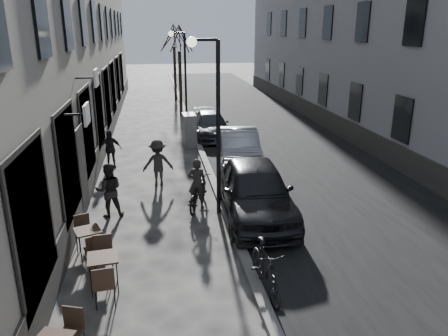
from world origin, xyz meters
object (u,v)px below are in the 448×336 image
object	(u,v)px
moped	(266,269)
car_far	(211,125)
pedestrian_far	(110,149)
tree_far	(174,36)
pedestrian_mid	(158,163)
bistro_set_b	(104,269)
car_mid	(239,147)
utility_cabinet	(189,130)
streetlamp_far	(182,69)
bicycle	(197,193)
tree_near	(179,38)
car_near	(255,190)
streetlamp_near	(212,109)
pedestrian_near	(109,190)
bistro_set_c	(89,240)

from	to	relation	value
moped	car_far	bearing A→B (deg)	83.67
pedestrian_far	moped	size ratio (longest dim) A/B	0.81
tree_far	pedestrian_mid	size ratio (longest dim) A/B	3.48
bistro_set_b	car_mid	bearing A→B (deg)	54.90
bistro_set_b	pedestrian_far	world-z (taller)	pedestrian_far
utility_cabinet	tree_far	bearing A→B (deg)	86.71
pedestrian_mid	car_mid	bearing A→B (deg)	-152.24
bistro_set_b	moped	distance (m)	3.40
streetlamp_far	car_far	xyz separation A→B (m)	(1.17, -2.63, -2.55)
bicycle	moped	size ratio (longest dim) A/B	0.98
tree_near	car_far	size ratio (longest dim) A/B	1.36
pedestrian_mid	bicycle	bearing A→B (deg)	114.51
tree_far	car_near	distance (m)	21.77
streetlamp_near	pedestrian_mid	xyz separation A→B (m)	(-1.55, 2.70, -2.34)
moped	pedestrian_mid	bearing A→B (deg)	103.03
moped	streetlamp_near	bearing A→B (deg)	93.42
pedestrian_mid	pedestrian_far	distance (m)	2.96
tree_far	utility_cabinet	size ratio (longest dim) A/B	3.75
pedestrian_far	car_far	xyz separation A→B (m)	(4.55, 4.34, -0.14)
streetlamp_near	car_mid	bearing A→B (deg)	69.87
streetlamp_far	car_near	world-z (taller)	streetlamp_far
streetlamp_far	tree_far	size ratio (longest dim) A/B	0.89
bicycle	car_near	xyz separation A→B (m)	(1.60, -0.91, 0.34)
bistro_set_b	utility_cabinet	distance (m)	11.60
pedestrian_far	car_far	bearing A→B (deg)	35.41
streetlamp_far	tree_near	xyz separation A→B (m)	(0.07, 3.00, 1.50)
bistro_set_b	pedestrian_far	size ratio (longest dim) A/B	1.04
car_far	car_near	bearing A→B (deg)	-89.15
utility_cabinet	pedestrian_near	bearing A→B (deg)	-114.66
car_far	moped	xyz separation A→B (m)	(-0.65, -13.61, -0.05)
car_near	moped	distance (m)	3.90
tree_far	car_far	bearing A→B (deg)	-84.60
utility_cabinet	car_near	size ratio (longest dim) A/B	0.32
bistro_set_b	bistro_set_c	size ratio (longest dim) A/B	1.08
car_near	car_mid	size ratio (longest dim) A/B	1.13
car_far	pedestrian_far	bearing A→B (deg)	-135.64
pedestrian_mid	car_mid	xyz separation A→B (m)	(3.25, 1.94, -0.12)
tree_far	utility_cabinet	distance (m)	13.86
pedestrian_far	pedestrian_mid	bearing A→B (deg)	-60.15
streetlamp_far	utility_cabinet	size ratio (longest dim) A/B	3.35
pedestrian_mid	pedestrian_far	xyz separation A→B (m)	(-1.83, 2.33, -0.07)
pedestrian_far	car_mid	size ratio (longest dim) A/B	0.35
streetlamp_far	car_near	distance (m)	12.68
streetlamp_near	bicycle	distance (m)	2.76
tree_near	pedestrian_near	xyz separation A→B (m)	(-3.08, -14.71, -3.86)
bistro_set_c	utility_cabinet	xyz separation A→B (m)	(3.28, 9.77, 0.33)
utility_cabinet	car_mid	world-z (taller)	utility_cabinet
car_far	bistro_set_c	bearing A→B (deg)	-110.68
streetlamp_far	bicycle	distance (m)	11.80
streetlamp_near	car_mid	size ratio (longest dim) A/B	1.19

